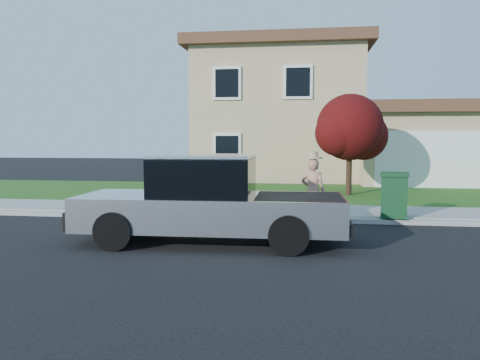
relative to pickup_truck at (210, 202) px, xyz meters
name	(u,v)px	position (x,y,z in m)	size (l,w,h in m)	color
ground	(234,246)	(0.53, -0.28, -0.82)	(80.00, 80.00, 0.00)	black
curb	(290,219)	(1.53, 2.62, -0.76)	(40.00, 0.20, 0.12)	gray
sidewalk	(292,212)	(1.53, 3.72, -0.75)	(40.00, 2.00, 0.15)	gray
lawn	(295,194)	(1.53, 8.22, -0.77)	(40.00, 7.00, 0.10)	#204F16
house	(305,118)	(1.84, 16.11, 2.35)	(14.00, 11.30, 6.85)	tan
pickup_truck	(210,202)	(0.00, 0.00, 0.00)	(5.40, 2.09, 1.76)	black
woman	(313,190)	(2.07, 2.32, 0.02)	(0.67, 0.52, 1.77)	tan
ornamental_tree	(351,131)	(3.46, 7.84, 1.55)	(2.59, 2.33, 3.55)	black
trash_bin	(394,194)	(4.07, 2.82, -0.11)	(0.81, 0.89, 1.10)	#0F371A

